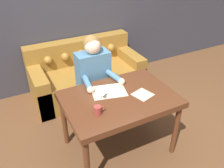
# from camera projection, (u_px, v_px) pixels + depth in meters

# --- Properties ---
(ground_plane) EXTENTS (16.00, 16.00, 0.00)m
(ground_plane) POSITION_uv_depth(u_px,v_px,m) (117.00, 144.00, 3.03)
(ground_plane) COLOR brown
(wall_back) EXTENTS (8.00, 0.06, 2.60)m
(wall_back) POSITION_uv_depth(u_px,v_px,m) (64.00, 9.00, 3.67)
(wall_back) COLOR #383842
(wall_back) RESTS_ON ground_plane
(dining_table) EXTENTS (1.22, 0.86, 0.77)m
(dining_table) POSITION_uv_depth(u_px,v_px,m) (119.00, 103.00, 2.63)
(dining_table) COLOR #562D19
(dining_table) RESTS_ON ground_plane
(couch) EXTENTS (1.76, 0.86, 0.84)m
(couch) POSITION_uv_depth(u_px,v_px,m) (86.00, 75.00, 3.92)
(couch) COLOR olive
(couch) RESTS_ON ground_plane
(person) EXTENTS (0.48, 0.58, 1.27)m
(person) POSITION_uv_depth(u_px,v_px,m) (94.00, 82.00, 3.09)
(person) COLOR #33281E
(person) RESTS_ON ground_plane
(pattern_paper_main) EXTENTS (0.43, 0.36, 0.00)m
(pattern_paper_main) POSITION_uv_depth(u_px,v_px,m) (109.00, 91.00, 2.68)
(pattern_paper_main) COLOR beige
(pattern_paper_main) RESTS_ON dining_table
(pattern_paper_offcut) EXTENTS (0.24, 0.24, 0.00)m
(pattern_paper_offcut) POSITION_uv_depth(u_px,v_px,m) (143.00, 94.00, 2.62)
(pattern_paper_offcut) COLOR beige
(pattern_paper_offcut) RESTS_ON dining_table
(scissors) EXTENTS (0.19, 0.18, 0.01)m
(scissors) POSITION_uv_depth(u_px,v_px,m) (106.00, 95.00, 2.61)
(scissors) COLOR silver
(scissors) RESTS_ON dining_table
(mug) EXTENTS (0.11, 0.08, 0.09)m
(mug) POSITION_uv_depth(u_px,v_px,m) (98.00, 110.00, 2.31)
(mug) COLOR #9E3833
(mug) RESTS_ON dining_table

